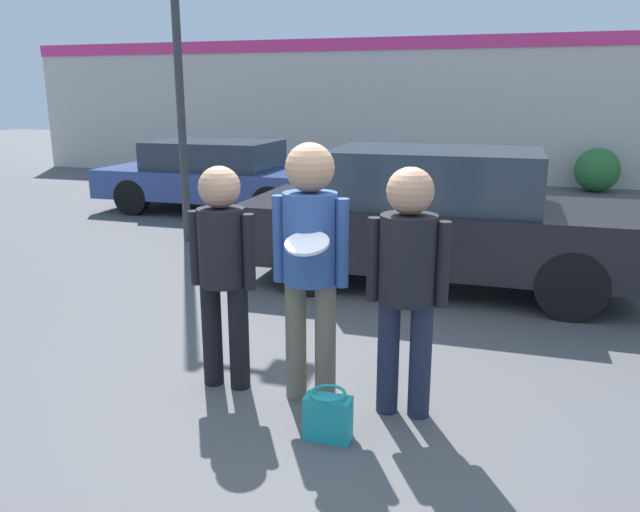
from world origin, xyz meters
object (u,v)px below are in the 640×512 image
Objects in this scene: parked_car_near at (439,218)px; handbag at (328,416)px; person_left at (222,260)px; person_middle_with_frisbee at (310,249)px; person_right at (407,271)px; shrub at (597,170)px; parked_car_far at (218,175)px.

handbag is at bearing -94.15° from parked_car_near.
handbag is at bearing -28.54° from person_left.
person_right is at bearing -1.34° from person_middle_with_frisbee.
person_left is 1.36m from handbag.
person_left reaches higher than shrub.
shrub is (2.61, 8.12, -0.29)m from parked_car_near.
person_right is (1.35, -0.04, 0.04)m from person_left.
person_middle_with_frisbee reaches higher than person_left.
person_right is 8.13m from parked_car_far.
person_middle_with_frisbee is 0.68m from person_right.
handbag is at bearing -59.48° from parked_car_far.
person_middle_with_frisbee is at bearing -99.76° from parked_car_near.
parked_car_far is (-4.62, 6.68, -0.36)m from person_right.
shrub is (7.09, 4.57, -0.18)m from parked_car_far.
person_left is 0.69m from person_middle_with_frisbee.
parked_car_far is at bearing 141.62° from parked_car_near.
handbag is (-0.26, -3.61, -0.62)m from parked_car_near.
person_left is at bearing -108.83° from shrub.
person_left is at bearing 178.09° from person_middle_with_frisbee.
person_left is 3.33m from parked_car_near.
parked_car_near is (1.21, 3.09, -0.21)m from person_left.
person_middle_with_frisbee is at bearing -105.65° from shrub.
person_middle_with_frisbee is at bearing 119.01° from handbag.
person_left reaches higher than handbag.
person_left is 11.85m from shrub.
parked_car_near is at bearing -107.83° from shrub.
parked_car_near is 8.53m from shrub.
parked_car_near is 4.49× the size of shrub.
person_left is at bearing 178.37° from person_right.
parked_car_near is at bearing 80.24° from person_middle_with_frisbee.
person_middle_with_frisbee is at bearing 178.66° from person_right.
parked_car_far is at bearing -147.20° from shrub.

